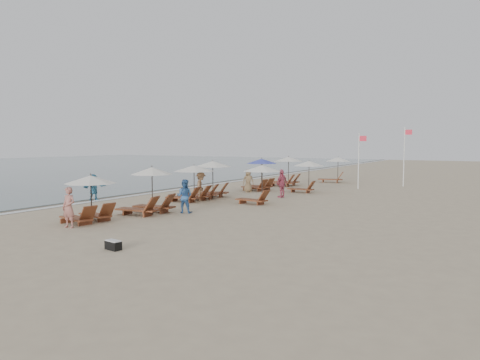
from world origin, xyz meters
The scene contains 21 objects.
ground centered at (0.00, 0.00, 0.00)m, with size 160.00×160.00×0.00m, color tan.
wet_sand_band centered at (-12.50, 10.00, 0.00)m, with size 3.20×140.00×0.01m, color #6B5E4C.
foam_line centered at (-11.20, 10.00, 0.01)m, with size 0.50×140.00×0.02m, color white.
lounger_station_0 centered at (-5.79, -3.38, 1.08)m, with size 2.53×2.22×2.08m.
lounger_station_1 centered at (-5.17, -0.25, 1.00)m, with size 2.64×2.29×2.31m.
lounger_station_2 centered at (-6.28, 4.76, 1.10)m, with size 2.76×2.43×2.15m.
lounger_station_3 centered at (-6.28, 6.74, 1.18)m, with size 2.80×2.55×2.34m.
lounger_station_4 centered at (-5.71, 12.31, 1.19)m, with size 2.61×2.30×2.33m.
lounger_station_5 centered at (-5.47, 16.43, 1.14)m, with size 2.82×2.41×2.37m.
inland_station_0 centered at (-2.20, 5.65, 1.42)m, with size 2.64×2.24×2.22m.
inland_station_1 centered at (-2.17, 12.68, 1.43)m, with size 2.59×2.24×2.22m.
inland_station_2 centered at (-3.08, 21.49, 1.30)m, with size 2.85×2.24×2.22m.
beachgoer_near centered at (-5.48, -4.63, 0.84)m, with size 0.62×0.40×1.69m, color #A9665B.
beachgoer_mid_a centered at (-3.82, 0.94, 0.84)m, with size 0.82×0.64×1.68m, color #325E98.
beachgoer_mid_b centered at (-5.81, 5.11, 0.87)m, with size 1.13×0.65×1.74m, color #98704D.
beachgoer_far_a centered at (-2.36, 9.15, 0.91)m, with size 1.06×0.44×1.81m, color #C8506B.
beachgoer_far_b centered at (-5.79, 10.85, 0.81)m, with size 0.79×0.51×1.62m, color #A18057.
waterline_walker centered at (-11.50, 1.97, 0.81)m, with size 1.49×0.48×1.61m, color teal.
duffel_bag centered at (-1.05, -6.45, 0.16)m, with size 0.60×0.36×0.32m.
flag_pole_near centered at (0.38, 16.96, 2.35)m, with size 0.59×0.08×4.22m.
flag_pole_far centered at (2.93, 20.83, 2.62)m, with size 0.59×0.08×4.74m.
Camera 1 is at (9.84, -16.74, 3.47)m, focal length 33.58 mm.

